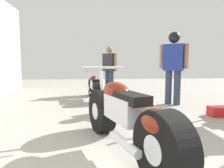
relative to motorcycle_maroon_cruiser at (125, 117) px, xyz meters
The scene contains 6 objects.
ground_plane 2.10m from the motorcycle_maroon_cruiser, 91.38° to the left, with size 18.19×18.19×0.00m, color #9E998E.
motorcycle_maroon_cruiser is the anchor object (origin of this frame).
motorcycle_black_naked 3.48m from the motorcycle_maroon_cruiser, 95.52° to the left, with size 0.54×1.74×0.81m.
mechanic_in_blue 4.55m from the motorcycle_maroon_cruiser, 87.98° to the left, with size 0.52×0.52×1.58m.
mechanic_with_helmet 3.07m from the motorcycle_maroon_cruiser, 58.47° to the left, with size 0.63×0.47×1.76m.
red_toolbox 2.49m from the motorcycle_maroon_cruiser, 34.38° to the left, with size 0.39×0.27×0.18m, color #B21919.
Camera 1 is at (-0.28, -0.40, 0.98)m, focal length 31.92 mm.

